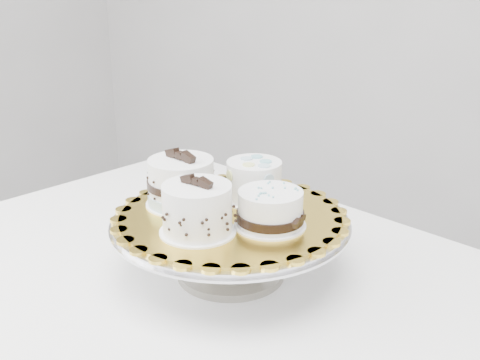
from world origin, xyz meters
The scene contains 7 objects.
table centered at (0.10, 0.15, 0.67)m, with size 1.32×1.01×0.75m.
cake_stand centered at (0.08, 0.17, 0.82)m, with size 0.38×0.38×0.10m.
cake_board centered at (0.08, 0.17, 0.86)m, with size 0.35×0.35×0.01m, color gold.
cake_swirl centered at (0.08, 0.09, 0.89)m, with size 0.11×0.11×0.09m.
cake_banded centered at (-0.01, 0.16, 0.89)m, with size 0.12×0.12×0.10m.
cake_dots centered at (0.08, 0.25, 0.89)m, with size 0.12×0.12×0.07m.
cake_ribbon centered at (0.16, 0.17, 0.89)m, with size 0.11×0.11×0.06m.
Camera 1 is at (0.58, -0.55, 1.24)m, focal length 45.00 mm.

